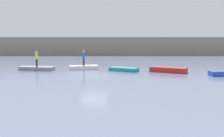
{
  "coord_description": "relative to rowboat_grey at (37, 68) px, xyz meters",
  "views": [
    {
      "loc": [
        1.75,
        -27.7,
        3.83
      ],
      "look_at": [
        1.73,
        1.17,
        0.5
      ],
      "focal_mm": 46.13,
      "sensor_mm": 36.0,
      "label": 1
    }
  ],
  "objects": [
    {
      "name": "rowboat_teal",
      "position": [
        9.59,
        -0.81,
        -0.01
      ],
      "size": [
        3.29,
        2.55,
        0.38
      ],
      "primitive_type": "cube",
      "rotation": [
        0.0,
        0.0,
        -0.49
      ],
      "color": "teal",
      "rests_on": "ground_plane"
    },
    {
      "name": "person_hiviz_shirt",
      "position": [
        0.0,
        -0.0,
        1.16
      ],
      "size": [
        0.32,
        0.32,
        1.72
      ],
      "color": "#232838",
      "rests_on": "rowboat_grey"
    },
    {
      "name": "embankment_wall",
      "position": [
        6.58,
        24.38,
        1.55
      ],
      "size": [
        80.0,
        1.2,
        3.51
      ],
      "primitive_type": "cube",
      "color": "gray",
      "rests_on": "ground_plane"
    },
    {
      "name": "rowboat_grey",
      "position": [
        0.0,
        0.0,
        0.0
      ],
      "size": [
        4.0,
        1.84,
        0.4
      ],
      "primitive_type": "cube",
      "rotation": [
        0.0,
        0.0,
        -0.18
      ],
      "color": "gray",
      "rests_on": "ground_plane"
    },
    {
      "name": "rowboat_white",
      "position": [
        5.12,
        0.72,
        0.02
      ],
      "size": [
        3.37,
        1.85,
        0.44
      ],
      "primitive_type": "cube",
      "rotation": [
        0.0,
        0.0,
        0.25
      ],
      "color": "white",
      "rests_on": "ground_plane"
    },
    {
      "name": "person_blue_shirt",
      "position": [
        5.12,
        0.72,
        1.2
      ],
      "size": [
        0.32,
        0.32,
        1.72
      ],
      "color": "#232838",
      "rests_on": "rowboat_white"
    },
    {
      "name": "ground_plane",
      "position": [
        6.58,
        -3.89,
        -0.2
      ],
      "size": [
        120.0,
        120.0,
        0.0
      ],
      "primitive_type": "plane",
      "color": "slate"
    },
    {
      "name": "rowboat_red",
      "position": [
        14.22,
        -1.8,
        0.06
      ],
      "size": [
        3.89,
        2.87,
        0.52
      ],
      "primitive_type": "cube",
      "rotation": [
        0.0,
        0.0,
        -0.5
      ],
      "color": "red",
      "rests_on": "ground_plane"
    }
  ]
}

